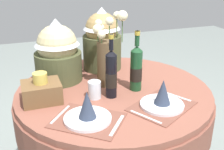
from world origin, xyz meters
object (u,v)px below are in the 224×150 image
tumbler_mid (95,90)px  dining_table (114,109)px  woven_basket_side_left (41,91)px  place_setting_right (162,99)px  wine_bottle_centre (111,74)px  place_setting_left (87,112)px  flower_vase (106,54)px  wine_bottle_left (136,68)px  gift_tub_back_left (57,49)px  gift_tub_back_centre (102,37)px

tumbler_mid → dining_table: bearing=28.9°
woven_basket_side_left → place_setting_right: bearing=-25.0°
wine_bottle_centre → tumbler_mid: 0.13m
dining_table → place_setting_left: bearing=-128.8°
tumbler_mid → flower_vase: bearing=51.7°
dining_table → wine_bottle_centre: bearing=-117.2°
place_setting_right → tumbler_mid: 0.39m
flower_vase → wine_bottle_left: (0.15, -0.13, -0.07)m
dining_table → gift_tub_back_left: (-0.29, 0.26, 0.36)m
place_setting_left → wine_bottle_centre: wine_bottle_centre is taller
place_setting_right → gift_tub_back_centre: 0.71m
wine_bottle_centre → woven_basket_side_left: (-0.39, 0.08, -0.08)m
tumbler_mid → gift_tub_back_left: gift_tub_back_left is taller
place_setting_right → gift_tub_back_left: (-0.47, 0.56, 0.17)m
place_setting_right → wine_bottle_centre: wine_bottle_centre is taller
place_setting_left → gift_tub_back_left: 0.59m
woven_basket_side_left → flower_vase: bearing=12.8°
place_setting_left → woven_basket_side_left: (-0.19, 0.29, 0.02)m
dining_table → gift_tub_back_left: size_ratio=2.99×
flower_vase → place_setting_left: bearing=-120.4°
tumbler_mid → woven_basket_side_left: 0.30m
wine_bottle_centre → gift_tub_back_centre: (0.09, 0.46, 0.09)m
dining_table → place_setting_left: place_setting_left is taller
gift_tub_back_centre → gift_tub_back_left: bearing=-161.5°
gift_tub_back_centre → tumbler_mid: bearing=-112.9°
gift_tub_back_left → gift_tub_back_centre: bearing=18.5°
place_setting_right → wine_bottle_centre: (-0.22, 0.21, 0.10)m
dining_table → tumbler_mid: bearing=-151.1°
place_setting_right → woven_basket_side_left: (-0.61, 0.28, 0.02)m
tumbler_mid → place_setting_right: bearing=-35.3°
gift_tub_back_centre → woven_basket_side_left: 0.64m
dining_table → wine_bottle_centre: wine_bottle_centre is taller
flower_vase → gift_tub_back_left: (-0.27, 0.18, 0.01)m
gift_tub_back_centre → dining_table: bearing=-96.7°
wine_bottle_left → tumbler_mid: size_ratio=3.59×
gift_tub_back_centre → flower_vase: bearing=-102.9°
woven_basket_side_left → gift_tub_back_left: bearing=62.2°
place_setting_right → tumbler_mid: size_ratio=4.12×
dining_table → gift_tub_back_centre: 0.53m
dining_table → place_setting_left: size_ratio=2.87×
wine_bottle_left → gift_tub_back_left: size_ratio=0.90×
dining_table → place_setting_right: place_setting_right is taller
dining_table → flower_vase: size_ratio=2.57×
place_setting_right → tumbler_mid: bearing=144.7°
gift_tub_back_left → place_setting_left: bearing=-85.5°
tumbler_mid → woven_basket_side_left: bearing=168.4°
place_setting_right → wine_bottle_left: wine_bottle_left is taller
tumbler_mid → gift_tub_back_centre: size_ratio=0.23×
dining_table → tumbler_mid: 0.26m
dining_table → wine_bottle_centre: (-0.05, -0.10, 0.29)m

